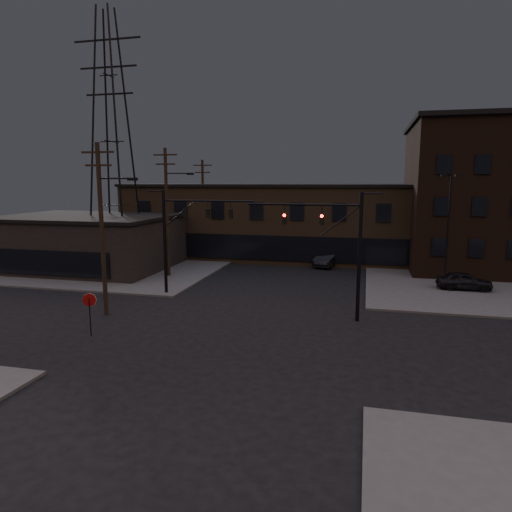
{
  "coord_description": "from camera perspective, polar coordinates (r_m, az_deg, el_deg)",
  "views": [
    {
      "loc": [
        6.83,
        -23.71,
        8.64
      ],
      "look_at": [
        -0.52,
        6.6,
        3.5
      ],
      "focal_mm": 32.0,
      "sensor_mm": 36.0,
      "label": 1
    }
  ],
  "objects": [
    {
      "name": "stop_sign",
      "position": [
        27.16,
        -20.1,
        -5.71
      ],
      "size": [
        0.72,
        0.33,
        2.48
      ],
      "color": "black",
      "rests_on": "ground"
    },
    {
      "name": "car_crossing",
      "position": [
        47.31,
        9.14,
        -0.27
      ],
      "size": [
        3.03,
        5.29,
        1.65
      ],
      "primitive_type": "imported",
      "rotation": [
        0.0,
        0.0,
        -0.27
      ],
      "color": "black",
      "rests_on": "ground"
    },
    {
      "name": "parked_car_lot_b",
      "position": [
        46.29,
        25.52,
        -1.28
      ],
      "size": [
        5.01,
        3.59,
        1.35
      ],
      "primitive_type": "imported",
      "rotation": [
        0.0,
        0.0,
        1.16
      ],
      "color": "#B8B8BA",
      "rests_on": "sidewalk_ne"
    },
    {
      "name": "building_left",
      "position": [
        48.31,
        -20.24,
        1.48
      ],
      "size": [
        16.0,
        12.0,
        5.0
      ],
      "primitive_type": "cube",
      "color": "black",
      "rests_on": "ground"
    },
    {
      "name": "transmission_tower",
      "position": [
        48.69,
        -17.57,
        13.48
      ],
      "size": [
        7.0,
        7.0,
        25.0
      ],
      "primitive_type": null,
      "color": "black",
      "rests_on": "ground"
    },
    {
      "name": "utility_pole_mid",
      "position": [
        41.55,
        -11.0,
        5.72
      ],
      "size": [
        3.7,
        0.28,
        11.5
      ],
      "color": "black",
      "rests_on": "ground"
    },
    {
      "name": "traffic_signal_near",
      "position": [
        28.49,
        10.56,
        1.72
      ],
      "size": [
        7.12,
        0.24,
        8.0
      ],
      "color": "black",
      "rests_on": "ground"
    },
    {
      "name": "utility_pole_near",
      "position": [
        30.55,
        -18.64,
        3.67
      ],
      "size": [
        3.7,
        0.28,
        11.0
      ],
      "color": "black",
      "rests_on": "ground"
    },
    {
      "name": "parked_car_lot_a",
      "position": [
        39.62,
        24.58,
        -2.83
      ],
      "size": [
        4.15,
        1.7,
        1.41
      ],
      "primitive_type": "imported",
      "rotation": [
        0.0,
        0.0,
        1.56
      ],
      "color": "black",
      "rests_on": "sidewalk_ne"
    },
    {
      "name": "building_row",
      "position": [
        52.36,
        6.11,
        4.22
      ],
      "size": [
        40.0,
        12.0,
        8.0
      ],
      "primitive_type": "cube",
      "color": "#4A3B27",
      "rests_on": "ground"
    },
    {
      "name": "lot_light_a",
      "position": [
        38.33,
        22.91,
        3.94
      ],
      "size": [
        1.5,
        0.28,
        9.14
      ],
      "color": "black",
      "rests_on": "ground"
    },
    {
      "name": "ground",
      "position": [
        26.14,
        -2.33,
        -9.95
      ],
      "size": [
        140.0,
        140.0,
        0.0
      ],
      "primitive_type": "plane",
      "color": "black",
      "rests_on": "ground"
    },
    {
      "name": "traffic_signal_far",
      "position": [
        34.67,
        -9.46,
        3.23
      ],
      "size": [
        7.12,
        0.24,
        8.0
      ],
      "color": "black",
      "rests_on": "ground"
    },
    {
      "name": "sidewalk_nw",
      "position": [
        54.71,
        -18.36,
        -0.13
      ],
      "size": [
        30.0,
        30.0,
        0.15
      ],
      "primitive_type": "cube",
      "color": "#474744",
      "rests_on": "ground"
    },
    {
      "name": "utility_pole_far",
      "position": [
        53.05,
        -6.63,
        6.21
      ],
      "size": [
        2.2,
        0.28,
        11.0
      ],
      "color": "black",
      "rests_on": "ground"
    }
  ]
}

